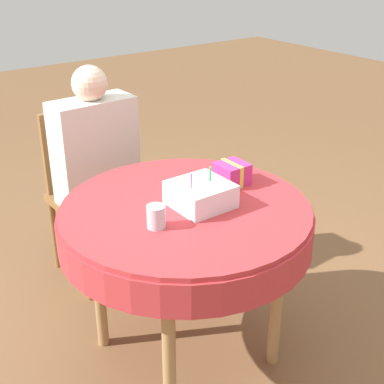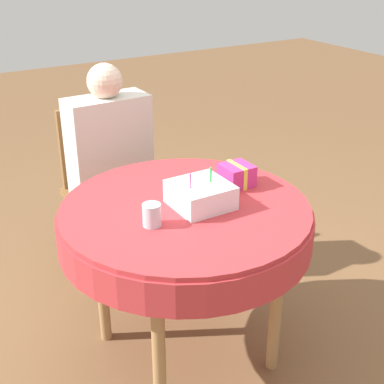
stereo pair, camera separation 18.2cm
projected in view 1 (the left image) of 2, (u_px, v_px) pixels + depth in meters
name	position (u px, v px, depth m)	size (l,w,h in m)	color
ground_plane	(186.00, 351.00, 2.41)	(12.00, 12.00, 0.00)	brown
dining_table	(185.00, 226.00, 2.13)	(1.01, 1.01, 0.74)	#BC3338
chair	(92.00, 187.00, 2.85)	(0.45, 0.45, 0.89)	brown
person	(98.00, 158.00, 2.70)	(0.42, 0.29, 1.15)	beige
birthday_cake	(201.00, 194.00, 2.08)	(0.22, 0.22, 0.15)	white
drinking_glass	(156.00, 217.00, 1.92)	(0.07, 0.07, 0.09)	silver
gift_box	(232.00, 173.00, 2.27)	(0.12, 0.13, 0.10)	#D13384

